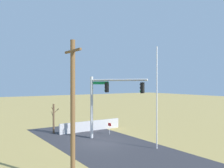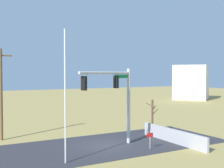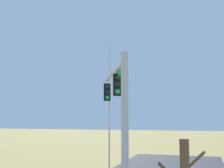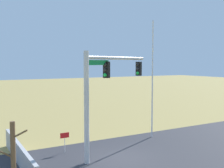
{
  "view_description": "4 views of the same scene",
  "coord_description": "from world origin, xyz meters",
  "px_view_note": "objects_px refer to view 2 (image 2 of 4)",
  "views": [
    {
      "loc": [
        -18.88,
        11.46,
        5.54
      ],
      "look_at": [
        -0.56,
        -0.92,
        5.4
      ],
      "focal_mm": 38.57,
      "sensor_mm": 36.0,
      "label": 1
    },
    {
      "loc": [
        -10.78,
        -20.4,
        5.74
      ],
      "look_at": [
        -0.69,
        -2.34,
        4.98
      ],
      "focal_mm": 46.86,
      "sensor_mm": 36.0,
      "label": 2
    },
    {
      "loc": [
        12.82,
        2.54,
        3.63
      ],
      "look_at": [
        -1.11,
        -1.69,
        5.31
      ],
      "focal_mm": 48.1,
      "sensor_mm": 36.0,
      "label": 3
    },
    {
      "loc": [
        8.11,
        13.34,
        5.49
      ],
      "look_at": [
        -0.65,
        -2.24,
        4.12
      ],
      "focal_mm": 44.63,
      "sensor_mm": 36.0,
      "label": 4
    }
  ],
  "objects_px": {
    "utility_pole": "(1,93)",
    "distant_building": "(191,82)",
    "open_sign": "(150,137)",
    "bare_tree": "(152,116)",
    "signal_mast": "(117,92)",
    "flagpole": "(65,97)"
  },
  "relations": [
    {
      "from": "utility_pole",
      "to": "distant_building",
      "type": "height_order",
      "value": "utility_pole"
    },
    {
      "from": "open_sign",
      "to": "bare_tree",
      "type": "bearing_deg",
      "value": 51.29
    },
    {
      "from": "open_sign",
      "to": "distant_building",
      "type": "distance_m",
      "value": 44.72
    },
    {
      "from": "signal_mast",
      "to": "distant_building",
      "type": "xyz_separation_m",
      "value": [
        35.13,
        28.03,
        -0.49
      ]
    },
    {
      "from": "signal_mast",
      "to": "flagpole",
      "type": "relative_size",
      "value": 0.72
    },
    {
      "from": "distant_building",
      "to": "open_sign",
      "type": "bearing_deg",
      "value": -175.4
    },
    {
      "from": "open_sign",
      "to": "utility_pole",
      "type": "bearing_deg",
      "value": 137.51
    },
    {
      "from": "flagpole",
      "to": "distant_building",
      "type": "bearing_deg",
      "value": 36.78
    },
    {
      "from": "distant_building",
      "to": "bare_tree",
      "type": "bearing_deg",
      "value": -176.89
    },
    {
      "from": "signal_mast",
      "to": "open_sign",
      "type": "height_order",
      "value": "signal_mast"
    },
    {
      "from": "signal_mast",
      "to": "flagpole",
      "type": "distance_m",
      "value": 5.33
    },
    {
      "from": "signal_mast",
      "to": "bare_tree",
      "type": "height_order",
      "value": "signal_mast"
    },
    {
      "from": "signal_mast",
      "to": "distant_building",
      "type": "bearing_deg",
      "value": 38.58
    },
    {
      "from": "signal_mast",
      "to": "open_sign",
      "type": "relative_size",
      "value": 5.02
    },
    {
      "from": "utility_pole",
      "to": "open_sign",
      "type": "bearing_deg",
      "value": -42.49
    },
    {
      "from": "signal_mast",
      "to": "utility_pole",
      "type": "relative_size",
      "value": 0.78
    },
    {
      "from": "flagpole",
      "to": "distant_building",
      "type": "relative_size",
      "value": 1.13
    },
    {
      "from": "signal_mast",
      "to": "bare_tree",
      "type": "xyz_separation_m",
      "value": [
        5.69,
        3.04,
        -2.59
      ]
    },
    {
      "from": "utility_pole",
      "to": "distant_building",
      "type": "xyz_separation_m",
      "value": [
        42.64,
        21.17,
        -0.33
      ]
    },
    {
      "from": "flagpole",
      "to": "utility_pole",
      "type": "height_order",
      "value": "flagpole"
    },
    {
      "from": "flagpole",
      "to": "distant_building",
      "type": "height_order",
      "value": "flagpole"
    },
    {
      "from": "bare_tree",
      "to": "signal_mast",
      "type": "bearing_deg",
      "value": -151.86
    }
  ]
}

